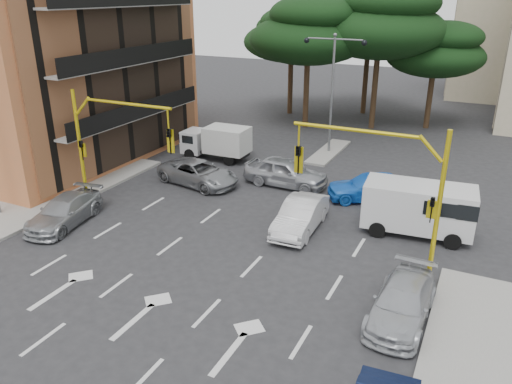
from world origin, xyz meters
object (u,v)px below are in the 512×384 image
car_blue_compact (371,186)px  signal_mast_right (391,180)px  car_silver_wagon (64,211)px  car_silver_cross_b (286,172)px  signal_mast_left (106,136)px  street_lamp_center (333,73)px  car_white_hatch (300,216)px  van_white (418,209)px  box_truck_a (216,143)px  car_silver_parked (402,302)px  car_silver_cross_a (198,173)px

car_blue_compact → signal_mast_right: bearing=-9.4°
car_silver_wagon → car_silver_cross_b: bearing=41.4°
signal_mast_left → car_blue_compact: size_ratio=1.33×
street_lamp_center → car_white_hatch: size_ratio=1.75×
signal_mast_left → van_white: 15.05m
signal_mast_left → car_blue_compact: bearing=31.6°
signal_mast_right → car_blue_compact: 7.98m
car_silver_wagon → car_blue_compact: bearing=27.3°
car_blue_compact → box_truck_a: size_ratio=0.99×
signal_mast_right → street_lamp_center: (-6.80, 14.01, 1.54)m
car_blue_compact → van_white: 4.16m
signal_mast_left → car_silver_parked: signal_mast_left is taller
street_lamp_center → car_silver_cross_a: street_lamp_center is taller
van_white → car_white_hatch: bearing=-73.1°
car_blue_compact → car_silver_parked: 10.47m
car_blue_compact → car_silver_cross_b: 4.88m
signal_mast_left → box_truck_a: bearing=86.8°
car_silver_cross_b → street_lamp_center: bearing=-0.6°
signal_mast_right → van_white: bearing=80.8°
car_white_hatch → box_truck_a: size_ratio=0.97×
signal_mast_right → box_truck_a: signal_mast_right is taller
car_silver_wagon → car_silver_cross_b: 11.97m
car_white_hatch → car_silver_cross_b: (-2.83, 5.00, 0.09)m
signal_mast_right → street_lamp_center: bearing=115.9°
car_silver_parked → box_truck_a: bearing=141.2°
car_silver_cross_a → box_truck_a: bearing=28.4°
signal_mast_right → car_white_hatch: signal_mast_right is taller
street_lamp_center → car_white_hatch: bearing=-78.0°
car_silver_cross_b → car_silver_parked: bearing=-138.0°
street_lamp_center → car_silver_parked: street_lamp_center is taller
street_lamp_center → car_white_hatch: (2.55, -12.00, -4.70)m
signal_mast_right → van_white: 4.87m
car_silver_wagon → van_white: size_ratio=0.94×
street_lamp_center → car_silver_cross_a: (-4.88, -9.00, -4.74)m
car_blue_compact → car_silver_parked: size_ratio=1.02×
signal_mast_right → street_lamp_center: size_ratio=0.77×
car_silver_wagon → van_white: 16.51m
signal_mast_left → car_white_hatch: bearing=12.1°
street_lamp_center → car_blue_compact: size_ratio=1.72×
car_white_hatch → van_white: size_ratio=0.92×
car_white_hatch → car_blue_compact: bearing=65.3°
car_silver_wagon → car_silver_cross_a: bearing=58.6°
car_blue_compact → car_silver_wagon: (-12.39, -9.32, -0.11)m
car_blue_compact → box_truck_a: box_truck_a is taller
street_lamp_center → van_white: size_ratio=1.62×
street_lamp_center → car_blue_compact: bearing=-56.7°
car_silver_cross_b → box_truck_a: box_truck_a is taller
car_silver_wagon → car_silver_cross_b: (7.51, 9.32, 0.16)m
car_silver_cross_a → box_truck_a: (-1.40, 4.46, 0.43)m
signal_mast_left → street_lamp_center: size_ratio=0.77×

